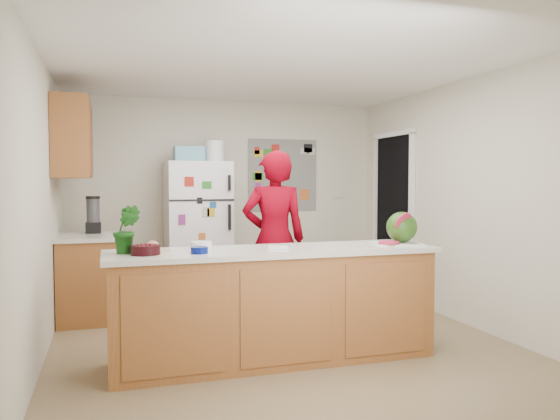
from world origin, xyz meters
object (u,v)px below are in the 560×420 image
object	(u,v)px
refrigerator	(198,232)
person	(274,239)
watermelon	(402,227)
cherry_bowl	(146,250)

from	to	relation	value
refrigerator	person	world-z (taller)	person
refrigerator	watermelon	world-z (taller)	refrigerator
cherry_bowl	person	bearing A→B (deg)	39.17
person	cherry_bowl	world-z (taller)	person
refrigerator	person	bearing A→B (deg)	-67.52
person	watermelon	xyz separation A→B (m)	(0.85, -1.03, 0.18)
refrigerator	cherry_bowl	bearing A→B (deg)	-107.56
refrigerator	cherry_bowl	xyz separation A→B (m)	(-0.77, -2.44, 0.11)
cherry_bowl	watermelon	bearing A→B (deg)	1.54
person	cherry_bowl	bearing A→B (deg)	47.23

